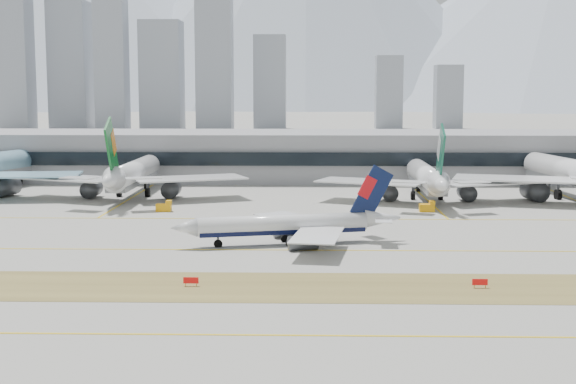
{
  "coord_description": "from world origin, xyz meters",
  "views": [
    {
      "loc": [
        3.83,
        -144.32,
        27.83
      ],
      "look_at": [
        -0.23,
        18.0,
        7.5
      ],
      "focal_mm": 50.0,
      "sensor_mm": 36.0,
      "label": 1
    }
  ],
  "objects_px": {
    "widebody_eva": "(132,175)",
    "widebody_china_air": "(576,175)",
    "widebody_cathay": "(428,179)",
    "taxiing_airliner": "(291,225)",
    "terminal": "(296,155)"
  },
  "relations": [
    {
      "from": "terminal",
      "to": "widebody_china_air",
      "type": "bearing_deg",
      "value": -34.96
    },
    {
      "from": "widebody_eva",
      "to": "widebody_china_air",
      "type": "relative_size",
      "value": 0.91
    },
    {
      "from": "taxiing_airliner",
      "to": "widebody_cathay",
      "type": "xyz_separation_m",
      "value": [
        33.92,
        60.98,
        2.07
      ]
    },
    {
      "from": "taxiing_airliner",
      "to": "widebody_china_air",
      "type": "height_order",
      "value": "widebody_china_air"
    },
    {
      "from": "widebody_cathay",
      "to": "taxiing_airliner",
      "type": "bearing_deg",
      "value": 151.49
    },
    {
      "from": "widebody_eva",
      "to": "widebody_china_air",
      "type": "xyz_separation_m",
      "value": [
        116.13,
        -2.12,
        0.62
      ]
    },
    {
      "from": "widebody_eva",
      "to": "widebody_cathay",
      "type": "distance_m",
      "value": 77.6
    },
    {
      "from": "widebody_eva",
      "to": "widebody_china_air",
      "type": "height_order",
      "value": "widebody_china_air"
    },
    {
      "from": "widebody_china_air",
      "to": "widebody_eva",
      "type": "bearing_deg",
      "value": 81.98
    },
    {
      "from": "widebody_cathay",
      "to": "terminal",
      "type": "height_order",
      "value": "widebody_cathay"
    },
    {
      "from": "widebody_cathay",
      "to": "terminal",
      "type": "relative_size",
      "value": 0.21
    },
    {
      "from": "taxiing_airliner",
      "to": "terminal",
      "type": "xyz_separation_m",
      "value": [
        -0.79,
        114.11,
        3.99
      ]
    },
    {
      "from": "taxiing_airliner",
      "to": "widebody_china_air",
      "type": "bearing_deg",
      "value": -153.08
    },
    {
      "from": "widebody_eva",
      "to": "taxiing_airliner",
      "type": "bearing_deg",
      "value": -146.37
    },
    {
      "from": "widebody_eva",
      "to": "widebody_cathay",
      "type": "relative_size",
      "value": 1.07
    }
  ]
}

